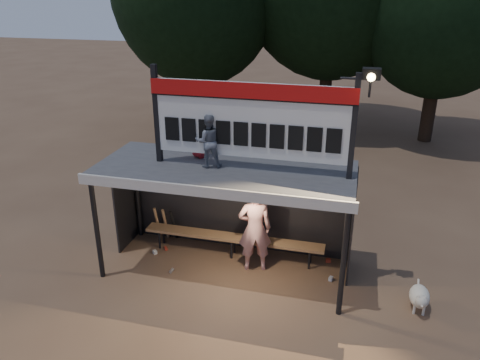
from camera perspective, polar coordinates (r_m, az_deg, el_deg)
name	(u,v)px	position (r m, az deg, el deg)	size (l,w,h in m)	color
ground	(226,269)	(10.11, -1.69, -10.74)	(80.00, 80.00, 0.00)	brown
player	(255,229)	(9.65, 1.82, -5.95)	(0.69, 0.45, 1.89)	white
child_a	(208,141)	(8.91, -3.87, 4.77)	(0.50, 0.39, 1.03)	slate
child_b	(199,137)	(9.47, -5.03, 5.22)	(0.41, 0.27, 0.84)	maroon
dugout_shelter	(229,184)	(9.44, -1.41, -0.54)	(5.10, 2.08, 2.32)	#414144
scoreboard_assembly	(253,118)	(8.60, 1.64, 7.54)	(4.10, 0.27, 1.99)	black
bench	(233,238)	(10.34, -0.87, -7.11)	(4.00, 0.35, 0.48)	#966E47
dog	(420,297)	(9.43, 21.05, -13.17)	(0.36, 0.81, 0.49)	silver
bats	(165,224)	(11.08, -9.07, -5.28)	(0.48, 0.33, 0.84)	#A1744B
litter	(230,262)	(10.27, -1.23, -9.92)	(4.00, 1.31, 0.08)	#BA331F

